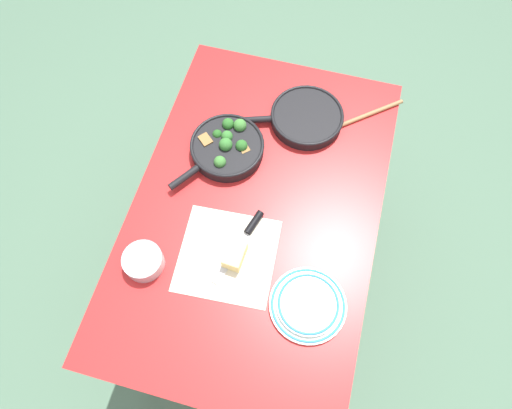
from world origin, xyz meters
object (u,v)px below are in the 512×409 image
object	(u,v)px
dinner_plate_stack	(308,305)
skillet_broccoli	(227,147)
cheese_block	(235,255)
grater_knife	(245,236)
prep_bowl_steel	(143,261)
wooden_spoon	(347,123)
skillet_eggs	(306,117)

from	to	relation	value
dinner_plate_stack	skillet_broccoli	bearing A→B (deg)	-139.75
skillet_broccoli	cheese_block	size ratio (longest dim) A/B	3.79
dinner_plate_stack	grater_knife	bearing A→B (deg)	-124.11
grater_knife	cheese_block	xyz separation A→B (m)	(0.08, -0.01, 0.02)
skillet_broccoli	cheese_block	xyz separation A→B (m)	(0.37, 0.14, -0.00)
dinner_plate_stack	prep_bowl_steel	world-z (taller)	prep_bowl_steel
skillet_broccoli	grater_knife	xyz separation A→B (m)	(0.30, 0.15, -0.02)
grater_knife	cheese_block	distance (m)	0.08
prep_bowl_steel	wooden_spoon	bearing A→B (deg)	143.02
skillet_broccoli	wooden_spoon	bearing A→B (deg)	154.20
skillet_broccoli	prep_bowl_steel	bearing A→B (deg)	18.53
dinner_plate_stack	wooden_spoon	bearing A→B (deg)	-179.64
wooden_spoon	cheese_block	world-z (taller)	cheese_block
skillet_eggs	prep_bowl_steel	size ratio (longest dim) A/B	2.99
prep_bowl_steel	skillet_broccoli	bearing A→B (deg)	164.24
skillet_broccoli	grater_knife	bearing A→B (deg)	60.78
grater_knife	prep_bowl_steel	distance (m)	0.32
skillet_eggs	grater_knife	xyz separation A→B (m)	(0.49, -0.09, -0.01)
wooden_spoon	prep_bowl_steel	size ratio (longest dim) A/B	2.50
grater_knife	cheese_block	size ratio (longest dim) A/B	3.04
skillet_broccoli	skillet_eggs	bearing A→B (deg)	163.93
wooden_spoon	prep_bowl_steel	xyz separation A→B (m)	(0.68, -0.52, 0.02)
skillet_eggs	cheese_block	bearing A→B (deg)	60.80
skillet_broccoli	dinner_plate_stack	world-z (taller)	skillet_broccoli
dinner_plate_stack	prep_bowl_steel	distance (m)	0.52
skillet_eggs	dinner_plate_stack	size ratio (longest dim) A/B	1.58
wooden_spoon	grater_knife	bearing A→B (deg)	25.77
wooden_spoon	prep_bowl_steel	bearing A→B (deg)	13.43
wooden_spoon	skillet_eggs	bearing A→B (deg)	-30.28
skillet_broccoli	wooden_spoon	distance (m)	0.44
cheese_block	dinner_plate_stack	size ratio (longest dim) A/B	0.38
skillet_broccoli	prep_bowl_steel	distance (m)	0.48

